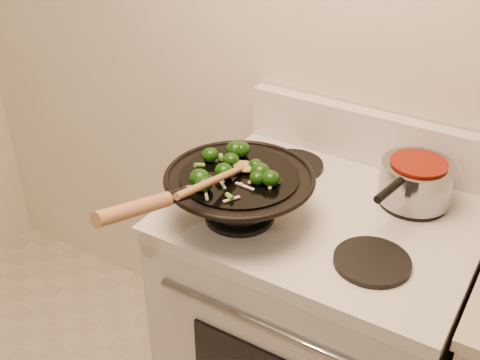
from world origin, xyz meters
The scene contains 5 objects.
stove centered at (-0.03, 1.17, 0.47)m, with size 0.78×0.67×1.08m.
wok centered at (-0.21, 1.02, 1.00)m, with size 0.38×0.63×0.23m.
stirfry centered at (-0.22, 1.02, 1.07)m, with size 0.23×0.25×0.04m.
wooden_spoon centered at (-0.21, 0.97, 1.07)m, with size 0.07×0.30×0.08m.
saucepan centered at (0.15, 1.32, 0.99)m, with size 0.19×0.31×0.11m.
Camera 1 is at (0.46, -0.07, 1.82)m, focal length 45.00 mm.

